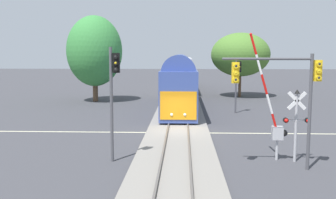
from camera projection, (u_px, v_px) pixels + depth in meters
ground_plane at (178, 133)px, 27.15m from camera, size 220.00×220.00×0.00m
road_centre_stripe at (178, 133)px, 27.15m from camera, size 44.00×0.20×0.01m
railway_track at (178, 131)px, 27.14m from camera, size 4.40×80.00×0.32m
commuter_train at (180, 76)px, 47.28m from camera, size 3.04×40.64×5.16m
crossing_gate_near at (275, 121)px, 20.02m from camera, size 2.12×0.40×6.64m
crossing_signal_mast at (296, 118)px, 19.59m from camera, size 1.36×0.44×3.79m
traffic_signal_near_right at (286, 83)px, 18.06m from camera, size 4.64×0.38×5.60m
traffic_signal_far_side at (238, 76)px, 35.68m from camera, size 0.53×0.38×5.16m
traffic_signal_median at (114, 86)px, 19.48m from camera, size 0.53×0.38×5.92m
oak_behind_train at (95, 51)px, 44.13m from camera, size 6.37×6.37×9.92m
elm_centre_background at (240, 55)px, 48.80m from camera, size 7.48×7.48×8.20m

